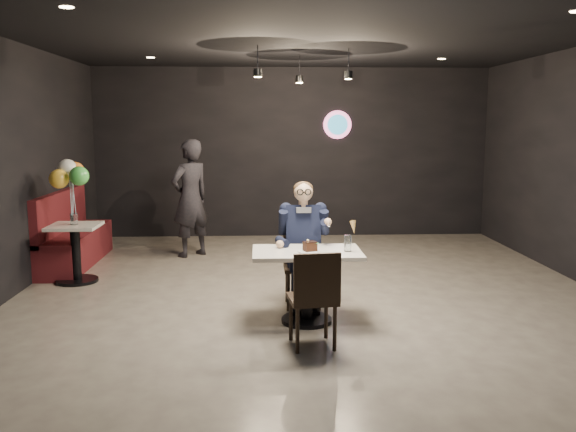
{
  "coord_description": "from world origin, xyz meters",
  "views": [
    {
      "loc": [
        -0.58,
        -6.41,
        2.03
      ],
      "look_at": [
        -0.28,
        0.22,
        1.01
      ],
      "focal_mm": 38.0,
      "sensor_mm": 36.0,
      "label": 1
    }
  ],
  "objects_px": {
    "side_table": "(76,253)",
    "passerby": "(190,198)",
    "main_table": "(307,286)",
    "chair_far": "(303,266)",
    "seated_man": "(303,243)",
    "booth_bench": "(75,228)",
    "chair_near": "(312,297)",
    "balloon_vase": "(74,219)",
    "sundae_glass": "(348,243)"
  },
  "relations": [
    {
      "from": "main_table",
      "to": "booth_bench",
      "type": "bearing_deg",
      "value": 139.0
    },
    {
      "from": "seated_man",
      "to": "side_table",
      "type": "xyz_separation_m",
      "value": [
        -2.84,
        1.18,
        -0.34
      ]
    },
    {
      "from": "main_table",
      "to": "sundae_glass",
      "type": "distance_m",
      "value": 0.62
    },
    {
      "from": "main_table",
      "to": "side_table",
      "type": "relative_size",
      "value": 1.45
    },
    {
      "from": "sundae_glass",
      "to": "chair_near",
      "type": "bearing_deg",
      "value": -123.15
    },
    {
      "from": "main_table",
      "to": "booth_bench",
      "type": "height_order",
      "value": "booth_bench"
    },
    {
      "from": "chair_near",
      "to": "booth_bench",
      "type": "distance_m",
      "value": 4.63
    },
    {
      "from": "chair_far",
      "to": "passerby",
      "type": "bearing_deg",
      "value": 119.75
    },
    {
      "from": "seated_man",
      "to": "balloon_vase",
      "type": "xyz_separation_m",
      "value": [
        -2.84,
        1.18,
        0.1
      ]
    },
    {
      "from": "main_table",
      "to": "passerby",
      "type": "bearing_deg",
      "value": 115.37
    },
    {
      "from": "chair_far",
      "to": "balloon_vase",
      "type": "relative_size",
      "value": 6.41
    },
    {
      "from": "balloon_vase",
      "to": "sundae_glass",
      "type": "bearing_deg",
      "value": -28.64
    },
    {
      "from": "balloon_vase",
      "to": "main_table",
      "type": "bearing_deg",
      "value": -31.33
    },
    {
      "from": "sundae_glass",
      "to": "balloon_vase",
      "type": "height_order",
      "value": "sundae_glass"
    },
    {
      "from": "chair_near",
      "to": "balloon_vase",
      "type": "relative_size",
      "value": 6.41
    },
    {
      "from": "main_table",
      "to": "seated_man",
      "type": "relative_size",
      "value": 0.76
    },
    {
      "from": "side_table",
      "to": "passerby",
      "type": "xyz_separation_m",
      "value": [
        1.31,
        1.5,
        0.52
      ]
    },
    {
      "from": "main_table",
      "to": "seated_man",
      "type": "bearing_deg",
      "value": 90.0
    },
    {
      "from": "chair_near",
      "to": "side_table",
      "type": "distance_m",
      "value": 3.72
    },
    {
      "from": "main_table",
      "to": "balloon_vase",
      "type": "distance_m",
      "value": 3.35
    },
    {
      "from": "seated_man",
      "to": "sundae_glass",
      "type": "xyz_separation_m",
      "value": [
        0.41,
        -0.6,
        0.11
      ]
    },
    {
      "from": "chair_near",
      "to": "sundae_glass",
      "type": "xyz_separation_m",
      "value": [
        0.41,
        0.63,
        0.37
      ]
    },
    {
      "from": "seated_man",
      "to": "booth_bench",
      "type": "relative_size",
      "value": 0.68
    },
    {
      "from": "chair_far",
      "to": "balloon_vase",
      "type": "height_order",
      "value": "chair_far"
    },
    {
      "from": "chair_near",
      "to": "seated_man",
      "type": "height_order",
      "value": "seated_man"
    },
    {
      "from": "chair_far",
      "to": "chair_near",
      "type": "height_order",
      "value": "same"
    },
    {
      "from": "main_table",
      "to": "chair_far",
      "type": "xyz_separation_m",
      "value": [
        0.0,
        0.55,
        0.09
      ]
    },
    {
      "from": "seated_man",
      "to": "passerby",
      "type": "xyz_separation_m",
      "value": [
        -1.53,
        2.68,
        0.18
      ]
    },
    {
      "from": "main_table",
      "to": "chair_near",
      "type": "height_order",
      "value": "chair_near"
    },
    {
      "from": "chair_near",
      "to": "balloon_vase",
      "type": "bearing_deg",
      "value": 132.73
    },
    {
      "from": "balloon_vase",
      "to": "side_table",
      "type": "bearing_deg",
      "value": 0.0
    },
    {
      "from": "booth_bench",
      "to": "sundae_glass",
      "type": "bearing_deg",
      "value": -38.02
    },
    {
      "from": "chair_near",
      "to": "passerby",
      "type": "height_order",
      "value": "passerby"
    },
    {
      "from": "chair_far",
      "to": "sundae_glass",
      "type": "distance_m",
      "value": 0.81
    },
    {
      "from": "side_table",
      "to": "passerby",
      "type": "distance_m",
      "value": 2.06
    },
    {
      "from": "sundae_glass",
      "to": "booth_bench",
      "type": "distance_m",
      "value": 4.51
    },
    {
      "from": "seated_man",
      "to": "sundae_glass",
      "type": "bearing_deg",
      "value": -55.5
    },
    {
      "from": "main_table",
      "to": "seated_man",
      "type": "height_order",
      "value": "seated_man"
    },
    {
      "from": "seated_man",
      "to": "side_table",
      "type": "relative_size",
      "value": 1.89
    },
    {
      "from": "chair_near",
      "to": "booth_bench",
      "type": "xyz_separation_m",
      "value": [
        -3.14,
        3.4,
        0.07
      ]
    },
    {
      "from": "sundae_glass",
      "to": "passerby",
      "type": "distance_m",
      "value": 3.81
    },
    {
      "from": "chair_far",
      "to": "sundae_glass",
      "type": "relative_size",
      "value": 5.59
    },
    {
      "from": "chair_far",
      "to": "seated_man",
      "type": "bearing_deg",
      "value": 135.0
    },
    {
      "from": "seated_man",
      "to": "passerby",
      "type": "height_order",
      "value": "passerby"
    },
    {
      "from": "chair_near",
      "to": "seated_man",
      "type": "relative_size",
      "value": 0.64
    },
    {
      "from": "chair_near",
      "to": "side_table",
      "type": "height_order",
      "value": "chair_near"
    },
    {
      "from": "side_table",
      "to": "chair_far",
      "type": "bearing_deg",
      "value": -22.54
    },
    {
      "from": "seated_man",
      "to": "balloon_vase",
      "type": "height_order",
      "value": "seated_man"
    },
    {
      "from": "balloon_vase",
      "to": "passerby",
      "type": "bearing_deg",
      "value": 49.06
    },
    {
      "from": "chair_far",
      "to": "side_table",
      "type": "relative_size",
      "value": 1.21
    }
  ]
}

